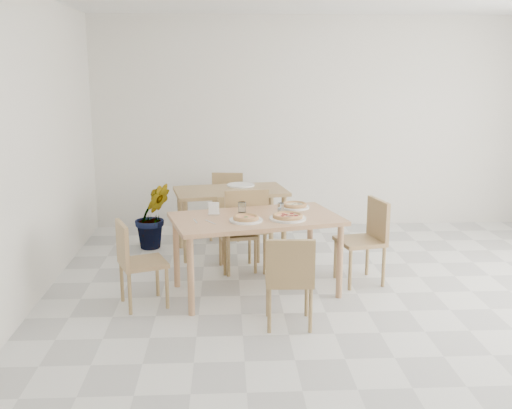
{
  "coord_description": "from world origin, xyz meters",
  "views": [
    {
      "loc": [
        -1.25,
        -4.49,
        2.11
      ],
      "look_at": [
        -0.97,
        0.98,
        0.87
      ],
      "focal_mm": 42.0,
      "sensor_mm": 36.0,
      "label": 1
    }
  ],
  "objects_px": {
    "second_table": "(231,198)",
    "plate_margherita": "(246,220)",
    "chair_north": "(236,228)",
    "main_table": "(256,225)",
    "plate_empty": "(241,185)",
    "plate_mushroom": "(295,207)",
    "potted_plant": "(153,216)",
    "napkin_holder": "(214,209)",
    "pizza_mushroom": "(295,205)",
    "chair_west": "(135,258)",
    "chair_south": "(290,275)",
    "tumbler_a": "(242,207)",
    "tumbler_b": "(281,207)",
    "pizza_margherita": "(246,218)",
    "plate_pepperoni": "(288,218)",
    "pizza_pepperoni": "(288,216)",
    "chair_back_s": "(245,224)",
    "chair_east": "(367,235)",
    "chair_back_n": "(227,200)"
  },
  "relations": [
    {
      "from": "tumbler_a",
      "to": "napkin_holder",
      "type": "relative_size",
      "value": 0.83
    },
    {
      "from": "chair_south",
      "to": "pizza_pepperoni",
      "type": "bearing_deg",
      "value": -92.24
    },
    {
      "from": "napkin_holder",
      "to": "pizza_mushroom",
      "type": "bearing_deg",
      "value": 20.03
    },
    {
      "from": "plate_margherita",
      "to": "plate_empty",
      "type": "relative_size",
      "value": 0.93
    },
    {
      "from": "tumbler_a",
      "to": "chair_north",
      "type": "bearing_deg",
      "value": 94.63
    },
    {
      "from": "plate_mushroom",
      "to": "potted_plant",
      "type": "xyz_separation_m",
      "value": [
        -1.56,
        1.18,
        -0.36
      ]
    },
    {
      "from": "chair_north",
      "to": "pizza_mushroom",
      "type": "xyz_separation_m",
      "value": [
        0.58,
        -0.4,
        0.34
      ]
    },
    {
      "from": "main_table",
      "to": "potted_plant",
      "type": "height_order",
      "value": "potted_plant"
    },
    {
      "from": "main_table",
      "to": "pizza_mushroom",
      "type": "distance_m",
      "value": 0.55
    },
    {
      "from": "chair_back_n",
      "to": "chair_west",
      "type": "bearing_deg",
      "value": -102.4
    },
    {
      "from": "chair_east",
      "to": "main_table",
      "type": "bearing_deg",
      "value": -91.27
    },
    {
      "from": "plate_mushroom",
      "to": "chair_back_s",
      "type": "height_order",
      "value": "chair_back_s"
    },
    {
      "from": "chair_west",
      "to": "tumbler_a",
      "type": "height_order",
      "value": "tumbler_a"
    },
    {
      "from": "main_table",
      "to": "plate_empty",
      "type": "relative_size",
      "value": 5.22
    },
    {
      "from": "napkin_holder",
      "to": "potted_plant",
      "type": "distance_m",
      "value": 1.69
    },
    {
      "from": "tumbler_b",
      "to": "plate_pepperoni",
      "type": "bearing_deg",
      "value": -83.73
    },
    {
      "from": "main_table",
      "to": "chair_south",
      "type": "xyz_separation_m",
      "value": [
        0.23,
        -0.84,
        -0.21
      ]
    },
    {
      "from": "chair_north",
      "to": "tumbler_b",
      "type": "bearing_deg",
      "value": -60.29
    },
    {
      "from": "chair_back_s",
      "to": "napkin_holder",
      "type": "bearing_deg",
      "value": 51.18
    },
    {
      "from": "plate_pepperoni",
      "to": "tumbler_b",
      "type": "xyz_separation_m",
      "value": [
        -0.03,
        0.32,
        0.03
      ]
    },
    {
      "from": "tumbler_a",
      "to": "tumbler_b",
      "type": "distance_m",
      "value": 0.38
    },
    {
      "from": "chair_south",
      "to": "chair_north",
      "type": "relative_size",
      "value": 1.03
    },
    {
      "from": "plate_margherita",
      "to": "tumbler_b",
      "type": "relative_size",
      "value": 3.62
    },
    {
      "from": "main_table",
      "to": "tumbler_a",
      "type": "distance_m",
      "value": 0.26
    },
    {
      "from": "main_table",
      "to": "plate_margherita",
      "type": "xyz_separation_m",
      "value": [
        -0.1,
        -0.16,
        0.09
      ]
    },
    {
      "from": "plate_margherita",
      "to": "plate_mushroom",
      "type": "distance_m",
      "value": 0.72
    },
    {
      "from": "plate_margherita",
      "to": "chair_east",
      "type": "bearing_deg",
      "value": 17.73
    },
    {
      "from": "chair_north",
      "to": "second_table",
      "type": "bearing_deg",
      "value": 87.07
    },
    {
      "from": "second_table",
      "to": "chair_east",
      "type": "bearing_deg",
      "value": -48.59
    },
    {
      "from": "tumbler_b",
      "to": "potted_plant",
      "type": "relative_size",
      "value": 0.11
    },
    {
      "from": "potted_plant",
      "to": "plate_margherita",
      "type": "bearing_deg",
      "value": -58.04
    },
    {
      "from": "pizza_margherita",
      "to": "napkin_holder",
      "type": "relative_size",
      "value": 2.52
    },
    {
      "from": "pizza_mushroom",
      "to": "potted_plant",
      "type": "relative_size",
      "value": 0.34
    },
    {
      "from": "plate_mushroom",
      "to": "pizza_mushroom",
      "type": "height_order",
      "value": "pizza_mushroom"
    },
    {
      "from": "plate_margherita",
      "to": "pizza_margherita",
      "type": "distance_m",
      "value": 0.02
    },
    {
      "from": "plate_pepperoni",
      "to": "plate_empty",
      "type": "height_order",
      "value": "same"
    },
    {
      "from": "main_table",
      "to": "pizza_mushroom",
      "type": "height_order",
      "value": "pizza_mushroom"
    },
    {
      "from": "chair_north",
      "to": "potted_plant",
      "type": "height_order",
      "value": "potted_plant"
    },
    {
      "from": "chair_south",
      "to": "pizza_pepperoni",
      "type": "distance_m",
      "value": 0.8
    },
    {
      "from": "chair_west",
      "to": "plate_margherita",
      "type": "distance_m",
      "value": 1.06
    },
    {
      "from": "chair_north",
      "to": "plate_pepperoni",
      "type": "bearing_deg",
      "value": -70.2
    },
    {
      "from": "chair_west",
      "to": "pizza_margherita",
      "type": "distance_m",
      "value": 1.06
    },
    {
      "from": "tumbler_a",
      "to": "chair_back_s",
      "type": "distance_m",
      "value": 0.49
    },
    {
      "from": "chair_west",
      "to": "napkin_holder",
      "type": "relative_size",
      "value": 6.43
    },
    {
      "from": "plate_margherita",
      "to": "plate_empty",
      "type": "distance_m",
      "value": 1.7
    },
    {
      "from": "chair_north",
      "to": "plate_margherita",
      "type": "distance_m",
      "value": 0.97
    },
    {
      "from": "plate_mushroom",
      "to": "chair_back_n",
      "type": "xyz_separation_m",
      "value": [
        -0.68,
        1.66,
        -0.29
      ]
    },
    {
      "from": "plate_mushroom",
      "to": "plate_empty",
      "type": "height_order",
      "value": "same"
    },
    {
      "from": "pizza_margherita",
      "to": "tumbler_b",
      "type": "distance_m",
      "value": 0.51
    },
    {
      "from": "second_table",
      "to": "plate_margherita",
      "type": "bearing_deg",
      "value": -95.09
    }
  ]
}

